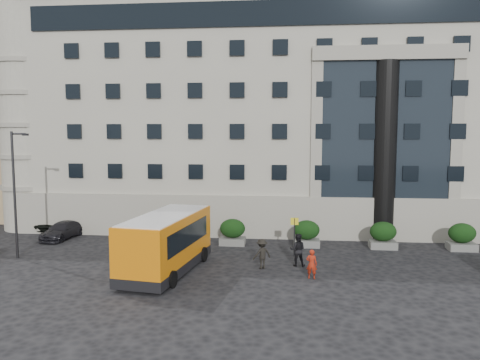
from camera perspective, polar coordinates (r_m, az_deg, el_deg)
The scene contains 18 objects.
ground at distance 26.22m, azimuth -5.58°, elevation -11.84°, with size 120.00×120.00×0.00m, color black.
civic_building at distance 46.51m, azimuth 7.02°, elevation 7.14°, with size 44.00×24.00×18.00m, color #9C988A.
entrance_column at distance 35.53m, azimuth 17.16°, elevation 3.27°, with size 1.80×1.80×13.00m, color black.
apartment_far at distance 70.23m, azimuth -21.62°, elevation 7.99°, with size 13.00×13.00×22.00m, color brown.
hedge_a at distance 34.23m, azimuth -9.65°, elevation -6.05°, with size 1.80×1.26×1.84m.
hedge_b at distance 33.26m, azimuth -0.92°, elevation -6.32°, with size 1.80×1.26×1.84m.
hedge_c at distance 33.08m, azimuth 8.12°, elevation -6.45°, with size 1.80×1.26×1.84m.
hedge_d at distance 33.72m, azimuth 17.04°, elevation -6.42°, with size 1.80×1.26×1.84m.
hedge_e at distance 35.12m, azimuth 25.44°, elevation -6.25°, with size 1.80×1.26×1.84m.
street_lamp at distance 32.45m, azimuth -25.72°, elevation -1.06°, with size 1.16×0.18×8.00m.
bus_stop_sign at distance 30.15m, azimuth 6.65°, elevation -6.09°, with size 0.50×0.08×2.52m.
minibus at distance 27.10m, azimuth -8.96°, elevation -7.30°, with size 3.88×8.25×3.31m.
red_truck at distance 45.22m, azimuth -16.37°, elevation -2.51°, with size 2.96×5.73×3.00m.
parked_car_c at distance 37.63m, azimuth -20.85°, elevation -5.76°, with size 1.72×4.23×1.23m, color black.
parked_car_d at distance 41.69m, azimuth -21.19°, elevation -4.50°, with size 2.42×5.24×1.46m, color black.
pedestrian_a at distance 26.12m, azimuth 8.73°, elevation -10.09°, with size 0.59×0.39×1.62m, color #A62310.
pedestrian_b at distance 28.34m, azimuth 7.03°, elevation -8.45°, with size 0.95×0.74×1.95m, color black.
pedestrian_c at distance 27.62m, azimuth 2.70°, elevation -8.99°, with size 1.14×0.66×1.76m, color black.
Camera 1 is at (4.93, -24.48, 8.00)m, focal length 35.00 mm.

